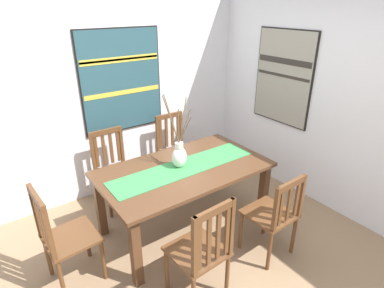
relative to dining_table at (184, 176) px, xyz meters
The scene contains 13 objects.
ground_plane 0.90m from the dining_table, 107.73° to the right, with size 6.40×6.40×0.03m, color #8E7051.
wall_back 1.47m from the dining_table, 98.55° to the left, with size 6.40×0.12×2.70m, color silver.
wall_side 1.91m from the dining_table, 19.61° to the right, with size 0.12×6.40×2.70m, color silver.
dining_table is the anchor object (origin of this frame).
table_runner 0.11m from the dining_table, 104.04° to the right, with size 1.58×0.36×0.01m, color #388447.
centerpiece_vase 0.25m from the dining_table, 124.88° to the left, with size 0.27×0.27×0.74m.
chair_0 0.96m from the dining_table, 61.92° to the right, with size 0.43×0.43×0.89m.
chair_1 0.98m from the dining_table, 63.06° to the left, with size 0.43×0.43×0.95m.
chair_2 1.25m from the dining_table, behind, with size 0.45×0.45×0.96m.
chair_3 0.94m from the dining_table, 115.78° to the right, with size 0.44×0.44×0.98m.
chair_4 0.97m from the dining_table, 116.28° to the left, with size 0.42×0.42×0.93m.
painting_on_back_wall 1.43m from the dining_table, 93.71° to the left, with size 1.02×0.05×1.22m.
painting_on_side_wall 1.79m from the dining_table, ahead, with size 0.05×0.84×1.15m.
Camera 1 is at (-1.39, -1.74, 2.28)m, focal length 29.39 mm.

